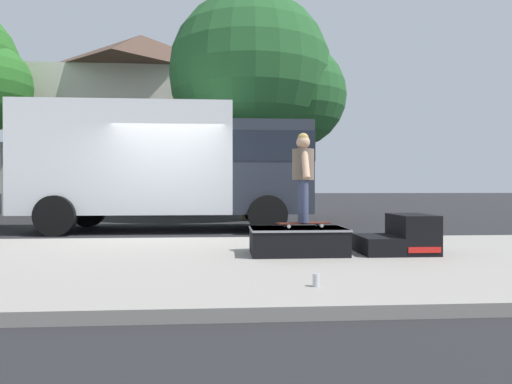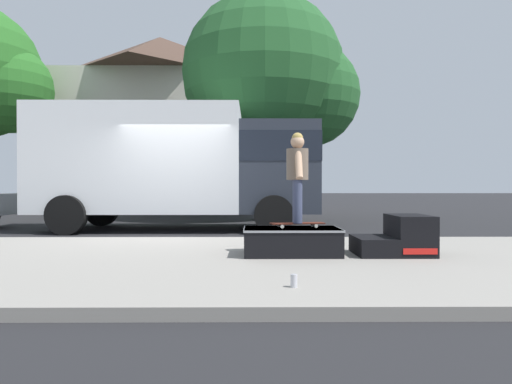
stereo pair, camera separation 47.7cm
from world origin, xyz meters
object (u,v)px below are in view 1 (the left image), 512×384
Objects in this scene: skater_kid at (303,170)px; box_truck at (171,162)px; skateboard at (303,223)px; street_tree_main at (260,80)px; skate_box at (298,240)px; kicker_ramp at (401,237)px; soda_can at (316,280)px.

box_truck is (-2.48, 4.87, 0.37)m from skater_kid.
street_tree_main is (0.01, 8.33, 4.07)m from skateboard.
skate_box is 9.42m from street_tree_main.
kicker_ramp is 8.29× the size of soda_can.
soda_can is 7.50m from box_truck.
box_truck is (-2.48, 4.87, 1.14)m from skateboard.
kicker_ramp is 2.67m from soda_can.
soda_can is at bearing -129.16° from kicker_ramp.
skate_box is 10.81× the size of soda_can.
kicker_ramp is 6.44m from box_truck.
kicker_ramp is at bearing -0.01° from skate_box.
box_truck is at bearing 107.75° from soda_can.
skateboard is at bearing 108.43° from skater_kid.
street_tree_main is (0.26, 10.45, 4.44)m from soda_can.
skater_kid is at bearing -71.57° from skateboard.
soda_can is 0.02× the size of box_truck.
skate_box is at bearing 179.99° from kicker_ramp.
kicker_ramp is 0.81× the size of skater_kid.
soda_can is at bearing -96.63° from skater_kid.
kicker_ramp is 9.51m from street_tree_main.
kicker_ramp is at bearing -2.13° from skater_kid.
box_truck is (-2.24, 6.99, 1.52)m from soda_can.
street_tree_main reaches higher than kicker_ramp.
skateboard is 2.16m from soda_can.
box_truck reaches higher than kicker_ramp.
street_tree_main is (-1.42, 8.38, 4.27)m from kicker_ramp.
street_tree_main reaches higher than box_truck.
skate_box is at bearing -148.32° from skateboard.
skateboard is at bearing 177.87° from kicker_ramp.
soda_can is (-0.16, -2.07, -0.14)m from skate_box.
box_truck is at bearing 117.01° from skater_kid.
kicker_ramp is 0.14× the size of street_tree_main.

